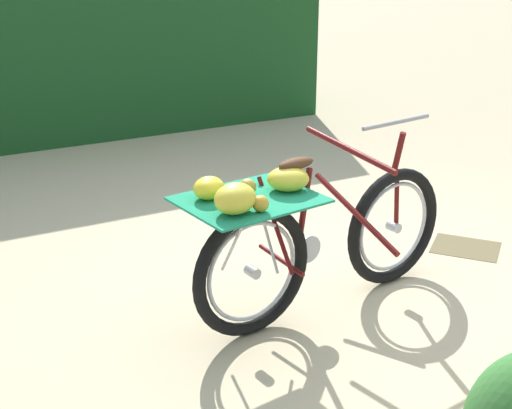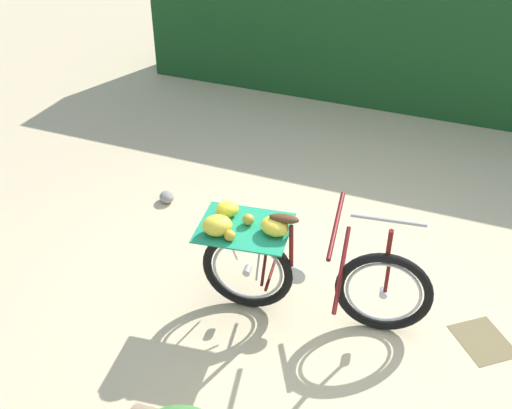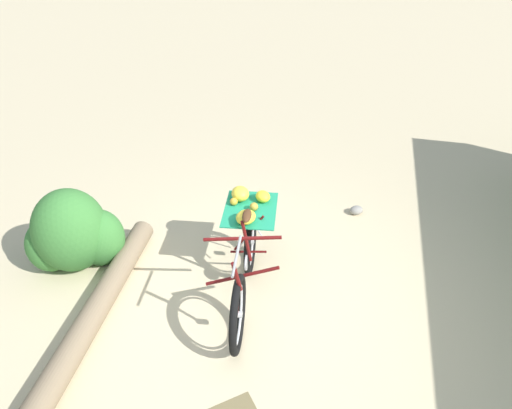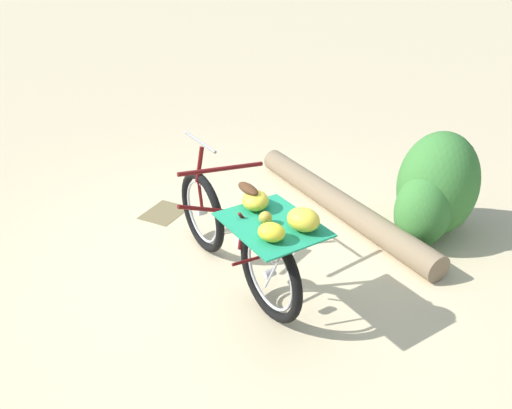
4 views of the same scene
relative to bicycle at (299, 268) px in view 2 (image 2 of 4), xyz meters
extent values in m
plane|color=beige|center=(-0.01, 0.29, -0.48)|extent=(60.00, 60.00, 0.00)
cube|color=#19471E|center=(-3.72, 2.42, 0.45)|extent=(4.53, 5.23, 1.86)
torus|color=black|center=(0.33, 0.55, -0.11)|extent=(0.44, 0.66, 0.73)
torus|color=#B7B7BC|center=(0.33, 0.55, -0.11)|extent=(0.32, 0.49, 0.57)
cylinder|color=#B7B7BC|center=(0.33, 0.55, -0.11)|extent=(0.10, 0.09, 0.06)
torus|color=black|center=(-0.22, -0.34, -0.11)|extent=(0.44, 0.66, 0.73)
torus|color=#B7B7BC|center=(-0.22, -0.34, -0.11)|extent=(0.32, 0.49, 0.57)
cylinder|color=#B7B7BC|center=(-0.22, -0.34, -0.11)|extent=(0.10, 0.09, 0.06)
cylinder|color=#590F0F|center=(0.16, 0.28, 0.05)|extent=(0.62, 0.40, 0.30)
cylinder|color=#590F0F|center=(0.13, 0.22, 0.44)|extent=(0.63, 0.40, 0.11)
cylinder|color=#590F0F|center=(-0.04, -0.05, 0.16)|extent=(0.11, 0.09, 0.49)
cylinder|color=#590F0F|center=(-0.12, -0.18, -0.10)|extent=(0.34, 0.22, 0.05)
cylinder|color=#590F0F|center=(-0.14, -0.22, 0.12)|extent=(0.29, 0.19, 0.47)
cylinder|color=#590F0F|center=(0.34, 0.56, 0.04)|extent=(0.06, 0.05, 0.30)
cylinder|color=#590F0F|center=(0.33, 0.54, 0.34)|extent=(0.10, 0.08, 0.30)
cylinder|color=gray|center=(0.31, 0.52, 0.54)|extent=(0.29, 0.46, 0.02)
ellipsoid|color=#4C2D19|center=(-0.07, -0.10, 0.43)|extent=(0.19, 0.23, 0.06)
cylinder|color=#B7B7BC|center=(-0.02, -0.02, -0.08)|extent=(0.10, 0.15, 0.16)
cylinder|color=#B7B7BC|center=(-0.17, -0.26, 0.08)|extent=(0.18, 0.12, 0.39)
cylinder|color=#B7B7BC|center=(-0.28, -0.44, 0.08)|extent=(0.22, 0.14, 0.39)
cube|color=brown|center=(-0.23, -0.36, 0.28)|extent=(0.69, 0.74, 0.02)
cube|color=#1E8C60|center=(-0.23, -0.36, 0.30)|extent=(0.82, 0.86, 0.01)
ellipsoid|color=yellow|center=(-0.09, -0.17, 0.37)|extent=(0.28, 0.27, 0.12)
ellipsoid|color=yellow|center=(-0.21, -0.57, 0.38)|extent=(0.24, 0.26, 0.15)
ellipsoid|color=yellow|center=(-0.41, -0.44, 0.36)|extent=(0.16, 0.18, 0.11)
sphere|color=#B29333|center=(-0.25, -0.32, 0.35)|extent=(0.09, 0.09, 0.09)
sphere|color=gold|center=(-0.10, -0.51, 0.35)|extent=(0.08, 0.08, 0.08)
ellipsoid|color=gray|center=(-1.91, -0.68, -0.42)|extent=(0.17, 0.15, 0.11)
cube|color=olive|center=(0.70, 1.25, -0.47)|extent=(0.44, 0.36, 0.01)
camera|label=1|loc=(1.14, -3.52, 1.59)|focal=51.22mm
camera|label=2|loc=(3.35, -1.39, 3.02)|focal=43.53mm
camera|label=3|loc=(1.45, 3.22, 3.02)|focal=32.44mm
camera|label=4|loc=(-2.73, -1.47, 1.91)|focal=33.88mm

